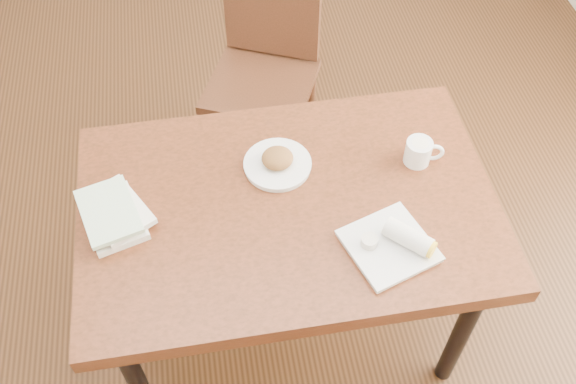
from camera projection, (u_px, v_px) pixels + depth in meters
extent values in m
cube|color=#472814|center=(288.00, 318.00, 2.53)|extent=(4.00, 5.00, 0.01)
cube|color=maroon|center=(288.00, 208.00, 1.97)|extent=(1.27, 0.84, 0.06)
cylinder|color=black|center=(138.00, 382.00, 2.01)|extent=(0.06, 0.06, 0.69)
cylinder|color=black|center=(462.00, 330.00, 2.12)|extent=(0.06, 0.06, 0.69)
cylinder|color=black|center=(134.00, 220.00, 2.40)|extent=(0.06, 0.06, 0.69)
cylinder|color=black|center=(409.00, 184.00, 2.51)|extent=(0.06, 0.06, 0.69)
cylinder|color=#492314|center=(311.00, 107.00, 2.95)|extent=(0.04, 0.04, 0.45)
cylinder|color=#492314|center=(237.00, 93.00, 3.00)|extent=(0.04, 0.04, 0.45)
cylinder|color=#492314|center=(291.00, 164.00, 2.73)|extent=(0.04, 0.04, 0.45)
cylinder|color=#492314|center=(211.00, 148.00, 2.79)|extent=(0.04, 0.04, 0.45)
cube|color=#492314|center=(261.00, 86.00, 2.67)|extent=(0.56, 0.56, 0.04)
cube|color=#492314|center=(272.00, 7.00, 2.58)|extent=(0.38, 0.20, 0.45)
cylinder|color=white|center=(278.00, 165.00, 2.03)|extent=(0.21, 0.21, 0.01)
cylinder|color=white|center=(278.00, 163.00, 2.02)|extent=(0.22, 0.22, 0.01)
ellipsoid|color=#B27538|center=(277.00, 158.00, 2.00)|extent=(0.13, 0.12, 0.05)
cylinder|color=white|center=(418.00, 152.00, 2.01)|extent=(0.08, 0.08, 0.08)
torus|color=white|center=(433.00, 152.00, 2.01)|extent=(0.07, 0.03, 0.07)
cylinder|color=tan|center=(420.00, 144.00, 1.98)|extent=(0.07, 0.07, 0.01)
cylinder|color=#F2E5CC|center=(420.00, 143.00, 1.98)|extent=(0.05, 0.05, 0.00)
cube|color=white|center=(389.00, 247.00, 1.84)|extent=(0.28, 0.28, 0.01)
cube|color=white|center=(389.00, 245.00, 1.83)|extent=(0.29, 0.29, 0.01)
cylinder|color=white|center=(408.00, 237.00, 1.81)|extent=(0.14, 0.14, 0.06)
cylinder|color=yellow|center=(430.00, 249.00, 1.78)|extent=(0.05, 0.05, 0.05)
cylinder|color=silver|center=(369.00, 241.00, 1.82)|extent=(0.05, 0.05, 0.03)
cylinder|color=red|center=(370.00, 239.00, 1.81)|extent=(0.04, 0.04, 0.01)
cube|color=white|center=(114.00, 218.00, 1.89)|extent=(0.21, 0.26, 0.02)
cube|color=silver|center=(116.00, 210.00, 1.88)|extent=(0.24, 0.26, 0.02)
cube|color=#87C281|center=(108.00, 211.00, 1.86)|extent=(0.21, 0.25, 0.02)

